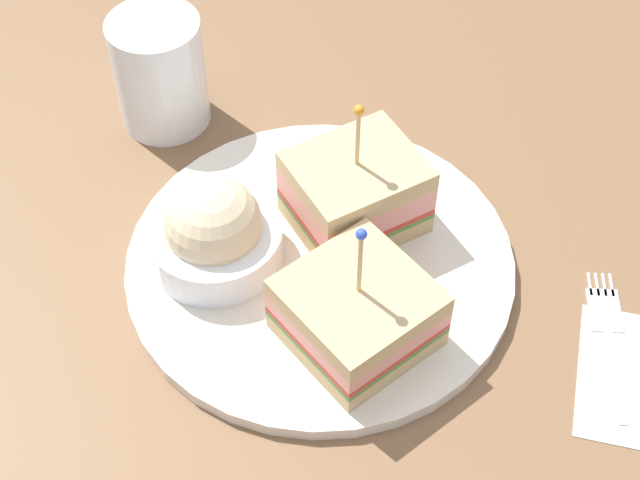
# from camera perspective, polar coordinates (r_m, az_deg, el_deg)

# --- Properties ---
(ground_plane) EXTENTS (1.14, 1.14, 0.02)m
(ground_plane) POSITION_cam_1_polar(r_m,az_deg,el_deg) (0.69, 0.00, -2.18)
(ground_plane) COLOR brown
(plate) EXTENTS (0.27, 0.27, 0.01)m
(plate) POSITION_cam_1_polar(r_m,az_deg,el_deg) (0.68, 0.00, -1.38)
(plate) COLOR silver
(plate) RESTS_ON ground_plane
(sandwich_half_front) EXTENTS (0.10, 0.09, 0.11)m
(sandwich_half_front) POSITION_cam_1_polar(r_m,az_deg,el_deg) (0.67, 2.12, 2.86)
(sandwich_half_front) COLOR tan
(sandwich_half_front) RESTS_ON plate
(sandwich_half_back) EXTENTS (0.11, 0.11, 0.11)m
(sandwich_half_back) POSITION_cam_1_polar(r_m,az_deg,el_deg) (0.61, 2.15, -4.35)
(sandwich_half_back) COLOR tan
(sandwich_half_back) RESTS_ON plate
(coleslaw_bowl) EXTENTS (0.09, 0.09, 0.07)m
(coleslaw_bowl) POSITION_cam_1_polar(r_m,az_deg,el_deg) (0.66, -6.30, 0.44)
(coleslaw_bowl) COLOR white
(coleslaw_bowl) RESTS_ON plate
(drink_glass) EXTENTS (0.07, 0.07, 0.09)m
(drink_glass) POSITION_cam_1_polar(r_m,az_deg,el_deg) (0.77, -9.44, 9.49)
(drink_glass) COLOR silver
(drink_glass) RESTS_ON ground_plane
(fork) EXTENTS (0.06, 0.11, 0.00)m
(fork) POSITION_cam_1_polar(r_m,az_deg,el_deg) (0.68, 16.72, -4.97)
(fork) COLOR silver
(fork) RESTS_ON ground_plane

